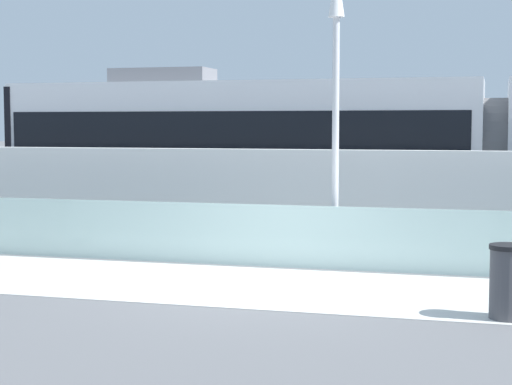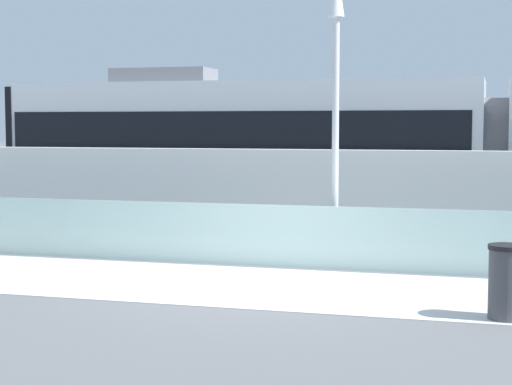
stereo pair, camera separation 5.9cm
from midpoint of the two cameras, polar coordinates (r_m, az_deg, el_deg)
The scene contains 9 objects.
ground_plane at distance 13.04m, azimuth 0.16°, elevation -6.35°, with size 200.00×200.00×0.00m, color slate.
bike_path_deck at distance 13.04m, azimuth 0.16°, elevation -6.32°, with size 32.00×3.20×0.01m, color silver.
glass_parapet at distance 14.73m, azimuth 2.10°, elevation -2.96°, with size 32.00×0.05×1.08m, color silver.
concrete_barrier_wall at distance 16.42m, azimuth 3.59°, elevation -0.59°, with size 32.00×0.36×2.00m, color silver.
tram_rail_near at distance 18.95m, azimuth 5.15°, elevation -2.93°, with size 32.00×0.08×0.01m, color #595654.
tram_rail_far at distance 20.35m, azimuth 5.90°, elevation -2.42°, with size 32.00×0.08×0.01m, color #595654.
tram at distance 19.20m, azimuth 15.59°, elevation 2.68°, with size 22.56×2.54×3.81m.
lamp_post_antenna at distance 14.76m, azimuth 5.27°, elevation 7.74°, with size 0.28×0.28×5.20m.
trash_bin at distance 11.27m, azimuth 16.45°, elevation -5.77°, with size 0.51×0.51×0.96m.
Camera 1 is at (3.41, -12.35, 2.47)m, focal length 59.68 mm.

